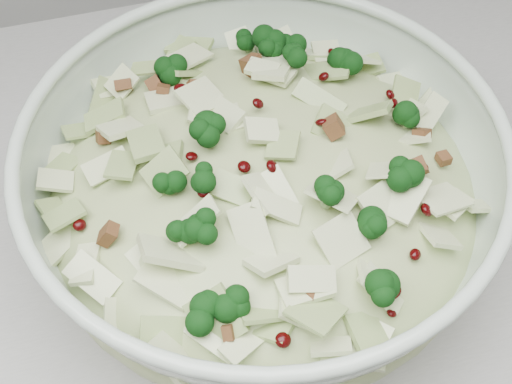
% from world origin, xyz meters
% --- Properties ---
extents(mixing_bowl, '(0.48, 0.48, 0.15)m').
position_xyz_m(mixing_bowl, '(0.40, 1.60, 0.98)').
color(mixing_bowl, silver).
rests_on(mixing_bowl, counter).
extents(salad, '(0.48, 0.48, 0.15)m').
position_xyz_m(salad, '(0.40, 1.60, 1.00)').
color(salad, '#A1B078').
rests_on(salad, mixing_bowl).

